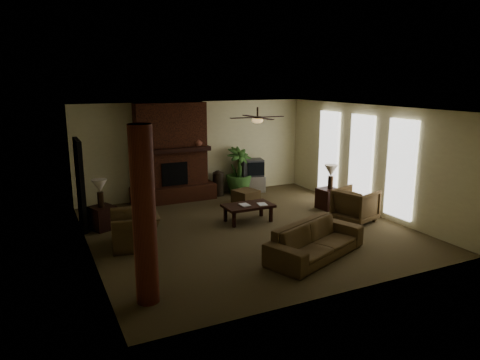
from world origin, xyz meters
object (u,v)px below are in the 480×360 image
ottoman (246,197)px  side_table_left (103,218)px  floor_vase (218,181)px  sofa (316,235)px  log_column (144,217)px  coffee_table (248,207)px  lamp_left (100,188)px  side_table_right (328,198)px  armchair_left (135,224)px  tv_stand (250,184)px  armchair_right (356,204)px  floor_plant (238,181)px  lamp_right (331,172)px

ottoman → side_table_left: 3.98m
floor_vase → side_table_left: 4.00m
sofa → floor_vase: size_ratio=2.94×
log_column → coffee_table: log_column is taller
lamp_left → side_table_right: lamp_left is taller
coffee_table → floor_vase: 2.65m
armchair_left → lamp_left: size_ratio=1.69×
armchair_left → tv_stand: armchair_left is taller
ottoman → side_table_right: 2.26m
armchair_left → side_table_right: size_ratio=2.00×
floor_vase → lamp_left: 4.07m
tv_stand → side_table_right: bearing=-58.5°
side_table_left → lamp_left: lamp_left is taller
coffee_table → tv_stand: bearing=62.1°
coffee_table → tv_stand: size_ratio=1.41×
lamp_left → sofa: bearing=-44.5°
armchair_right → ottoman: 3.10m
coffee_table → side_table_right: bearing=2.0°
floor_plant → side_table_left: 4.55m
side_table_left → lamp_left: (-0.02, -0.03, 0.73)m
log_column → tv_stand: 7.31m
sofa → coffee_table: (-0.21, 2.55, -0.07)m
log_column → armchair_left: bearing=81.7°
sofa → lamp_left: (-3.54, 3.48, 0.56)m
ottoman → lamp_left: size_ratio=0.92×
armchair_left → side_table_left: 1.46m
armchair_left → armchair_right: size_ratio=1.21×
armchair_left → lamp_left: bearing=-151.8°
side_table_right → armchair_right: bearing=-94.1°
floor_plant → lamp_right: size_ratio=2.19×
tv_stand → lamp_right: size_ratio=1.31×
lamp_left → armchair_left: bearing=-70.5°
floor_vase → lamp_left: size_ratio=1.18×
armchair_left → sofa: bearing=63.9°
sofa → lamp_left: 5.00m
ottoman → lamp_right: (1.86, -1.36, 0.80)m
log_column → floor_plant: bearing=52.6°
floor_plant → side_table_right: (1.51, -2.47, -0.12)m
side_table_right → armchair_left: bearing=-174.7°
tv_stand → side_table_left: 5.00m
armchair_left → coffee_table: 2.89m
log_column → lamp_left: 3.87m
sofa → floor_vase: 5.19m
log_column → coffee_table: size_ratio=2.33×
sofa → ottoman: 4.01m
armchair_left → side_table_right: armchair_left is taller
lamp_left → floor_plant: bearing=20.8°
ottoman → tv_stand: bearing=58.0°
armchair_right → floor_vase: bearing=10.8°
tv_stand → lamp_right: bearing=-57.9°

